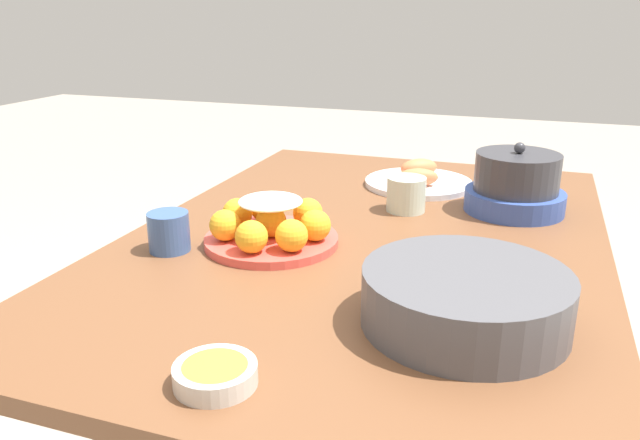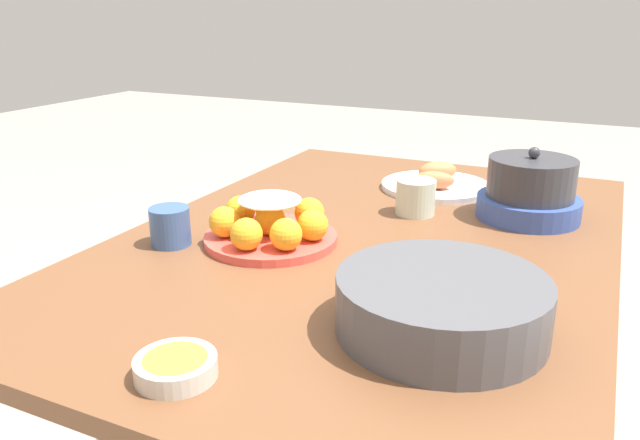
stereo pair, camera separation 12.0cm
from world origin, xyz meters
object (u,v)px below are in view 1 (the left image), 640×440
Objects in this scene: seafood_platter at (418,180)px; cup_near at (169,232)px; dining_table at (365,281)px; serving_bowl at (466,296)px; cup_far at (406,194)px; cake_plate at (271,226)px; sauce_bowl at (215,374)px; warming_pot at (516,185)px.

seafood_platter is 0.68m from cup_near.
serving_bowl is at bearing 36.34° from dining_table.
cup_near is 0.52m from cup_far.
cake_plate reaches higher than seafood_platter.
cake_plate is 0.87× the size of serving_bowl.
serving_bowl is 1.10× the size of seafood_platter.
cake_plate is at bearing 118.54° from cup_near.
cup_near is at bearing -61.46° from cake_plate.
cup_near reaches higher than dining_table.
dining_table is 12.95× the size of sauce_bowl.
cake_plate is 0.56m from warming_pot.
warming_pot reaches higher than seafood_platter.
cake_plate reaches higher than cup_near.
warming_pot is (-0.45, 0.59, 0.02)m from cup_near.
sauce_bowl is 0.47× the size of warming_pot.
sauce_bowl is at bearing -6.05° from cup_far.
warming_pot is (-0.56, 0.04, 0.02)m from serving_bowl.
cake_plate is at bearing -164.82° from sauce_bowl.
seafood_platter reaches higher than dining_table.
cake_plate is 2.99× the size of cup_far.
seafood_platter is (-0.39, 0.03, 0.12)m from dining_table.
dining_table is at bearing 121.60° from cup_near.
serving_bowl is 0.56m from cup_near.
seafood_platter is at bearing 175.57° from dining_table.
cake_plate is 0.19m from cup_near.
warming_pot is at bearing 60.75° from seafood_platter.
serving_bowl reaches higher than seafood_platter.
cake_plate is at bearing -49.58° from warming_pot.
cup_far is at bearing 173.95° from sauce_bowl.
dining_table is at bearing 176.24° from sauce_bowl.
serving_bowl is (0.31, 0.23, 0.14)m from dining_table.
cup_far reaches higher than seafood_platter.
seafood_platter is 0.21m from cup_far.
cup_near is at bearing -44.16° from cup_far.
warming_pot reaches higher than dining_table.
cup_far is at bearing -159.07° from serving_bowl.
warming_pot is (-0.08, 0.23, 0.02)m from cup_far.
cup_far is at bearing 166.86° from dining_table.
serving_bowl reaches higher than cup_near.
dining_table is at bearing -13.14° from cup_far.
dining_table is at bearing -143.66° from serving_bowl.
dining_table is 0.40m from cup_near.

